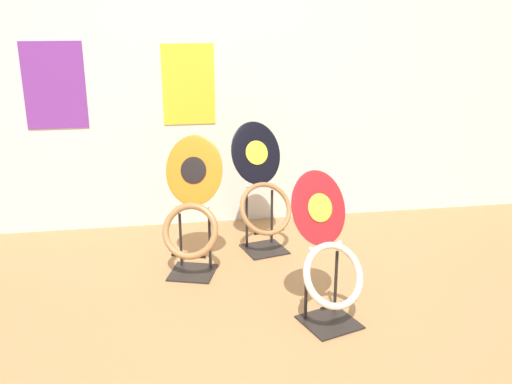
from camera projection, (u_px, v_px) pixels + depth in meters
name	position (u px, v px, depth m)	size (l,w,h in m)	color
wall_back	(212.00, 56.00, 4.23)	(8.00, 0.07, 2.60)	silver
toilet_seat_display_crimson_swirl	(328.00, 257.00, 3.04)	(0.44, 0.45, 0.82)	black
toilet_seat_display_jazz_black	(262.00, 189.00, 3.97)	(0.46, 0.46, 0.89)	black
toilet_seat_display_orange_sun	(192.00, 209.00, 3.61)	(0.45, 0.43, 0.88)	black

